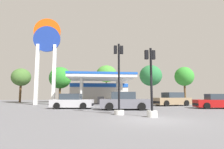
{
  "coord_description": "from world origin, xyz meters",
  "views": [
    {
      "loc": [
        -3.27,
        -9.65,
        1.31
      ],
      "look_at": [
        -0.27,
        15.74,
        4.17
      ],
      "focal_mm": 29.63,
      "sensor_mm": 36.0,
      "label": 1
    }
  ],
  "objects_px": {
    "tree_4": "(184,77)",
    "traffic_signal_1": "(119,86)",
    "tree_0": "(21,77)",
    "tree_1": "(60,78)",
    "car_0": "(216,102)",
    "station_pole_sign": "(47,50)",
    "car_1": "(124,102)",
    "car_2": "(72,102)",
    "tree_2": "(106,74)",
    "car_3": "(172,100)",
    "tree_3": "(151,76)",
    "traffic_signal_0": "(151,91)"
  },
  "relations": [
    {
      "from": "car_0",
      "to": "traffic_signal_1",
      "type": "height_order",
      "value": "traffic_signal_1"
    },
    {
      "from": "tree_0",
      "to": "tree_3",
      "type": "bearing_deg",
      "value": 3.6
    },
    {
      "from": "station_pole_sign",
      "to": "car_2",
      "type": "distance_m",
      "value": 11.33
    },
    {
      "from": "car_3",
      "to": "tree_0",
      "type": "bearing_deg",
      "value": 150.05
    },
    {
      "from": "station_pole_sign",
      "to": "car_3",
      "type": "height_order",
      "value": "station_pole_sign"
    },
    {
      "from": "car_3",
      "to": "tree_1",
      "type": "bearing_deg",
      "value": 141.83
    },
    {
      "from": "tree_4",
      "to": "tree_1",
      "type": "bearing_deg",
      "value": -177.7
    },
    {
      "from": "traffic_signal_0",
      "to": "station_pole_sign",
      "type": "bearing_deg",
      "value": 122.65
    },
    {
      "from": "car_1",
      "to": "car_2",
      "type": "distance_m",
      "value": 5.28
    },
    {
      "from": "station_pole_sign",
      "to": "tree_4",
      "type": "relative_size",
      "value": 1.73
    },
    {
      "from": "car_1",
      "to": "tree_1",
      "type": "relative_size",
      "value": 0.72
    },
    {
      "from": "car_3",
      "to": "tree_3",
      "type": "bearing_deg",
      "value": 81.08
    },
    {
      "from": "tree_0",
      "to": "tree_2",
      "type": "distance_m",
      "value": 15.67
    },
    {
      "from": "tree_0",
      "to": "tree_1",
      "type": "xyz_separation_m",
      "value": [
        7.12,
        -0.82,
        -0.1
      ]
    },
    {
      "from": "station_pole_sign",
      "to": "tree_0",
      "type": "height_order",
      "value": "station_pole_sign"
    },
    {
      "from": "station_pole_sign",
      "to": "tree_3",
      "type": "relative_size",
      "value": 1.63
    },
    {
      "from": "car_2",
      "to": "tree_4",
      "type": "relative_size",
      "value": 0.61
    },
    {
      "from": "tree_0",
      "to": "tree_1",
      "type": "height_order",
      "value": "tree_1"
    },
    {
      "from": "car_0",
      "to": "tree_0",
      "type": "relative_size",
      "value": 0.69
    },
    {
      "from": "traffic_signal_1",
      "to": "tree_4",
      "type": "bearing_deg",
      "value": 53.37
    },
    {
      "from": "traffic_signal_0",
      "to": "tree_3",
      "type": "bearing_deg",
      "value": 71.38
    },
    {
      "from": "tree_2",
      "to": "tree_4",
      "type": "bearing_deg",
      "value": 2.11
    },
    {
      "from": "car_2",
      "to": "traffic_signal_1",
      "type": "relative_size",
      "value": 0.88
    },
    {
      "from": "car_1",
      "to": "traffic_signal_1",
      "type": "bearing_deg",
      "value": -105.46
    },
    {
      "from": "car_2",
      "to": "tree_0",
      "type": "height_order",
      "value": "tree_0"
    },
    {
      "from": "car_3",
      "to": "traffic_signal_0",
      "type": "distance_m",
      "value": 13.04
    },
    {
      "from": "car_0",
      "to": "tree_0",
      "type": "bearing_deg",
      "value": 143.91
    },
    {
      "from": "tree_3",
      "to": "traffic_signal_0",
      "type": "bearing_deg",
      "value": -108.62
    },
    {
      "from": "car_1",
      "to": "car_3",
      "type": "xyz_separation_m",
      "value": [
        7.06,
        5.59,
        0.02
      ]
    },
    {
      "from": "traffic_signal_0",
      "to": "tree_3",
      "type": "xyz_separation_m",
      "value": [
        8.75,
        25.99,
        3.77
      ]
    },
    {
      "from": "tree_1",
      "to": "tree_4",
      "type": "xyz_separation_m",
      "value": [
        24.53,
        0.99,
        0.64
      ]
    },
    {
      "from": "tree_2",
      "to": "tree_3",
      "type": "height_order",
      "value": "tree_3"
    },
    {
      "from": "car_0",
      "to": "tree_3",
      "type": "distance_m",
      "value": 20.35
    },
    {
      "from": "station_pole_sign",
      "to": "traffic_signal_0",
      "type": "distance_m",
      "value": 19.36
    },
    {
      "from": "car_3",
      "to": "tree_0",
      "type": "xyz_separation_m",
      "value": [
        -22.75,
        13.11,
        3.8
      ]
    },
    {
      "from": "tree_0",
      "to": "tree_1",
      "type": "relative_size",
      "value": 0.96
    },
    {
      "from": "tree_1",
      "to": "car_2",
      "type": "bearing_deg",
      "value": -76.78
    },
    {
      "from": "tree_2",
      "to": "tree_4",
      "type": "xyz_separation_m",
      "value": [
        16.0,
        0.59,
        -0.26
      ]
    },
    {
      "from": "tree_4",
      "to": "traffic_signal_1",
      "type": "bearing_deg",
      "value": -126.63
    },
    {
      "from": "tree_2",
      "to": "tree_0",
      "type": "bearing_deg",
      "value": 178.44
    },
    {
      "from": "tree_0",
      "to": "tree_2",
      "type": "relative_size",
      "value": 0.89
    },
    {
      "from": "station_pole_sign",
      "to": "car_3",
      "type": "relative_size",
      "value": 2.5
    },
    {
      "from": "station_pole_sign",
      "to": "tree_3",
      "type": "height_order",
      "value": "station_pole_sign"
    },
    {
      "from": "car_0",
      "to": "station_pole_sign",
      "type": "bearing_deg",
      "value": 153.51
    },
    {
      "from": "tree_3",
      "to": "car_1",
      "type": "bearing_deg",
      "value": -114.8
    },
    {
      "from": "traffic_signal_0",
      "to": "traffic_signal_1",
      "type": "height_order",
      "value": "traffic_signal_1"
    },
    {
      "from": "station_pole_sign",
      "to": "car_3",
      "type": "distance_m",
      "value": 18.26
    },
    {
      "from": "car_0",
      "to": "car_1",
      "type": "distance_m",
      "value": 9.33
    },
    {
      "from": "station_pole_sign",
      "to": "car_3",
      "type": "bearing_deg",
      "value": -14.26
    },
    {
      "from": "traffic_signal_1",
      "to": "tree_4",
      "type": "relative_size",
      "value": 0.69
    }
  ]
}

